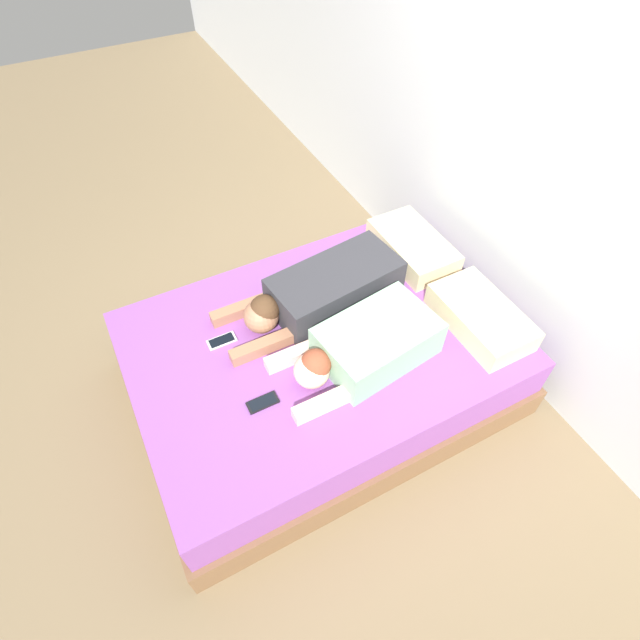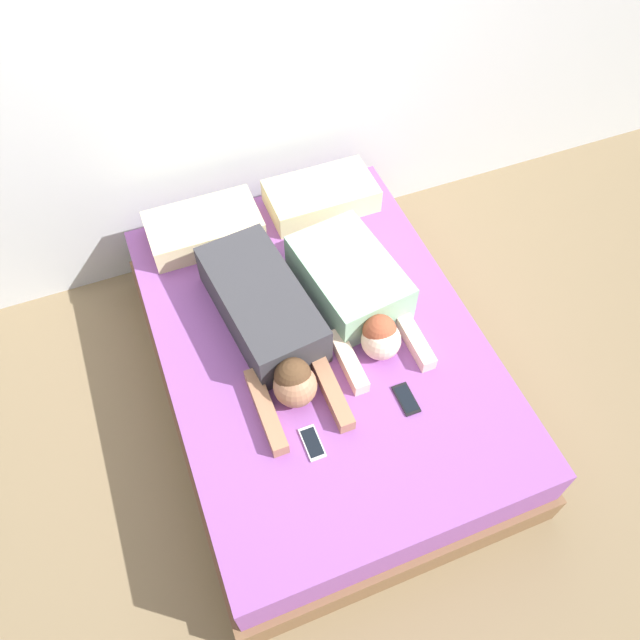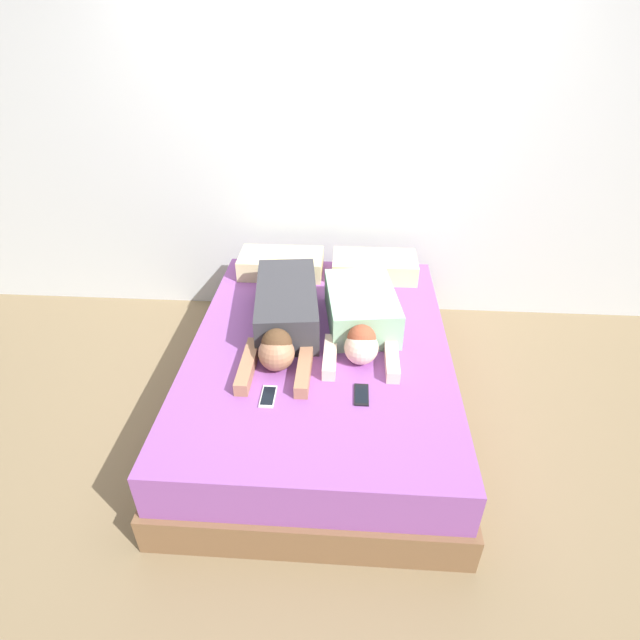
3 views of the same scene
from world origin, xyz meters
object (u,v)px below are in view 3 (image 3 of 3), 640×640
at_px(pillow_head_left, 281,264).
at_px(cell_phone_left, 268,396).
at_px(pillow_head_right, 374,266).
at_px(person_left, 285,313).
at_px(bed, 320,374).
at_px(cell_phone_right, 361,395).
at_px(person_right, 361,315).

xyz_separation_m(pillow_head_left, cell_phone_left, (0.10, -1.32, -0.07)).
bearing_deg(cell_phone_left, pillow_head_right, 67.08).
relative_size(pillow_head_left, person_left, 0.53).
bearing_deg(bed, pillow_head_right, 68.27).
xyz_separation_m(bed, pillow_head_right, (0.33, 0.83, 0.31)).
distance_m(pillow_head_right, cell_phone_left, 1.44).
bearing_deg(cell_phone_right, person_left, 128.81).
bearing_deg(cell_phone_left, pillow_head_left, 94.51).
xyz_separation_m(bed, pillow_head_left, (-0.33, 0.83, 0.31)).
bearing_deg(person_right, bed, -149.95).
relative_size(bed, person_left, 1.92).
xyz_separation_m(pillow_head_left, person_right, (0.56, -0.70, 0.03)).
distance_m(pillow_head_left, pillow_head_right, 0.66).
relative_size(bed, person_right, 2.38).
xyz_separation_m(pillow_head_right, person_right, (-0.10, -0.70, 0.03)).
bearing_deg(cell_phone_right, person_right, 90.38).
height_order(pillow_head_left, pillow_head_right, same).
relative_size(pillow_head_right, cell_phone_left, 3.72).
relative_size(person_right, cell_phone_left, 5.64).
xyz_separation_m(person_left, cell_phone_left, (-0.01, -0.60, -0.11)).
bearing_deg(cell_phone_left, person_right, 53.59).
bearing_deg(person_right, cell_phone_right, -89.62).
distance_m(bed, cell_phone_left, 0.59).
distance_m(person_right, cell_phone_right, 0.59).
bearing_deg(pillow_head_left, person_left, -80.71).
height_order(pillow_head_right, person_right, person_right).
height_order(person_right, cell_phone_right, person_right).
bearing_deg(pillow_head_left, bed, -68.27).
height_order(bed, person_left, person_left).
distance_m(pillow_head_left, person_left, 0.73).
height_order(bed, pillow_head_left, pillow_head_left).
distance_m(bed, person_left, 0.43).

